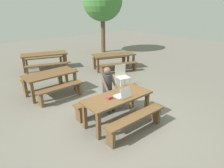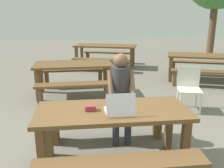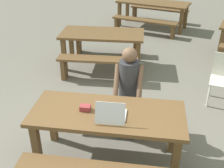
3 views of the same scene
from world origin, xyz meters
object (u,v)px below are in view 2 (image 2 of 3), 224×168
object	(u,v)px
small_pouch	(90,108)
person_seated	(121,91)
picnic_table_front	(113,118)
plastic_chair	(189,87)
laptop	(120,108)
picnic_table_distant	(205,59)
picnic_table_rear	(73,68)
picnic_table_mid	(105,48)

from	to	relation	value
small_pouch	person_seated	xyz separation A→B (m)	(0.46, 0.63, -0.01)
picnic_table_front	small_pouch	world-z (taller)	small_pouch
person_seated	plastic_chair	distance (m)	1.92
laptop	plastic_chair	distance (m)	2.53
picnic_table_front	picnic_table_distant	bearing A→B (deg)	50.82
person_seated	laptop	bearing A→B (deg)	-99.56
picnic_table_rear	picnic_table_distant	bearing A→B (deg)	11.32
picnic_table_rear	laptop	bearing A→B (deg)	-79.72
plastic_chair	picnic_table_rear	xyz separation A→B (m)	(-2.32, 1.15, 0.19)
small_pouch	picnic_table_distant	xyz separation A→B (m)	(3.31, 3.73, -0.16)
picnic_table_front	person_seated	world-z (taller)	person_seated
plastic_chair	picnic_table_mid	distance (m)	4.36
person_seated	plastic_chair	bearing A→B (deg)	35.44
small_pouch	picnic_table_rear	size ratio (longest dim) A/B	0.07
picnic_table_front	laptop	distance (m)	0.23
picnic_table_mid	plastic_chair	bearing A→B (deg)	-55.75
person_seated	picnic_table_rear	world-z (taller)	person_seated
picnic_table_distant	picnic_table_front	bearing A→B (deg)	-110.65
picnic_table_front	laptop	size ratio (longest dim) A/B	5.42
picnic_table_front	small_pouch	bearing A→B (deg)	-179.66
small_pouch	picnic_table_rear	xyz separation A→B (m)	(-0.31, 2.88, -0.15)
laptop	small_pouch	distance (m)	0.36
person_seated	picnic_table_distant	xyz separation A→B (m)	(2.84, 3.10, -0.15)
laptop	plastic_chair	world-z (taller)	laptop
picnic_table_front	picnic_table_distant	world-z (taller)	picnic_table_front
laptop	person_seated	xyz separation A→B (m)	(0.13, 0.76, -0.05)
picnic_table_front	picnic_table_rear	xyz separation A→B (m)	(-0.58, 2.88, 0.00)
picnic_table_mid	picnic_table_distant	world-z (taller)	picnic_table_mid
laptop	picnic_table_mid	bearing A→B (deg)	-94.51
picnic_table_front	picnic_table_mid	xyz separation A→B (m)	(0.43, 5.88, 0.02)
small_pouch	picnic_table_distant	world-z (taller)	small_pouch
picnic_table_front	laptop	xyz separation A→B (m)	(0.07, -0.13, 0.18)
laptop	picnic_table_mid	world-z (taller)	laptop
picnic_table_rear	plastic_chair	bearing A→B (deg)	-28.25
small_pouch	picnic_table_mid	distance (m)	5.92
picnic_table_front	picnic_table_rear	distance (m)	2.94
picnic_table_front	picnic_table_distant	distance (m)	4.81
plastic_chair	picnic_table_rear	bearing A→B (deg)	166.73
person_seated	picnic_table_mid	world-z (taller)	person_seated
laptop	person_seated	bearing A→B (deg)	-100.59
person_seated	picnic_table_distant	distance (m)	4.21
small_pouch	picnic_table_distant	size ratio (longest dim) A/B	0.06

